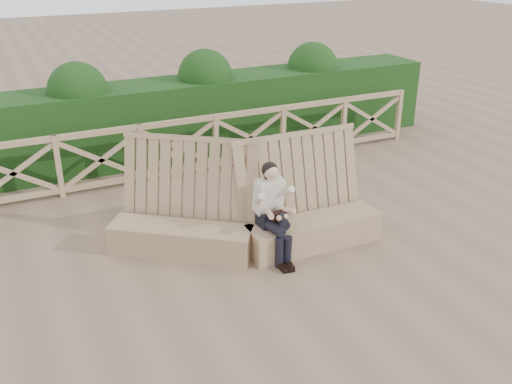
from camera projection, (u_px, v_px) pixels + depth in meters
name	position (u px, v px, depth m)	size (l,w,h in m)	color
ground	(264.00, 264.00, 7.79)	(60.00, 60.00, 0.00)	brown
bench	(248.00, 222.00, 8.08)	(3.74, 1.85, 1.56)	#82694A
woman	(273.00, 208.00, 7.74)	(0.40, 0.83, 1.35)	black
guardrail	(180.00, 148.00, 10.45)	(10.10, 0.09, 1.10)	#8C7551
hedge	(160.00, 120.00, 11.36)	(12.00, 1.20, 1.50)	black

